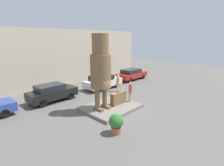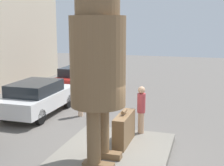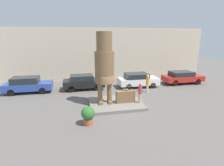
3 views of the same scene
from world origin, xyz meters
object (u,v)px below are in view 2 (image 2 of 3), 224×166
(parked_car_white, at_px, (37,97))
(giant_suitcase, at_px, (124,129))
(parked_car_red, at_px, (80,77))
(worker_hivis, at_px, (80,95))
(statue_figure, at_px, (98,49))
(tourist, at_px, (141,108))

(parked_car_white, bearing_deg, giant_suitcase, -120.23)
(parked_car_white, distance_m, parked_car_red, 5.57)
(parked_car_red, xyz_separation_m, worker_hivis, (-5.29, -2.23, 0.17))
(statue_figure, bearing_deg, giant_suitcase, -10.98)
(statue_figure, bearing_deg, tourist, -13.36)
(giant_suitcase, relative_size, parked_car_white, 0.35)
(parked_car_white, bearing_deg, worker_hivis, -81.90)
(parked_car_red, distance_m, worker_hivis, 5.74)
(tourist, xyz_separation_m, parked_car_red, (7.26, 5.36, -0.37))
(giant_suitcase, xyz_separation_m, worker_hivis, (3.07, 2.80, 0.24))
(statue_figure, height_order, tourist, statue_figure)
(worker_hivis, bearing_deg, parked_car_red, 22.85)
(parked_car_white, xyz_separation_m, worker_hivis, (0.28, -1.99, 0.16))
(giant_suitcase, height_order, parked_car_red, parked_car_red)
(giant_suitcase, height_order, worker_hivis, worker_hivis)
(giant_suitcase, xyz_separation_m, tourist, (1.10, -0.33, 0.44))
(parked_car_red, bearing_deg, tourist, -143.54)
(tourist, height_order, parked_car_white, tourist)
(statue_figure, height_order, parked_car_red, statue_figure)
(giant_suitcase, relative_size, tourist, 0.89)
(tourist, xyz_separation_m, parked_car_white, (1.69, 5.12, -0.36))
(parked_car_red, bearing_deg, parked_car_white, -177.50)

